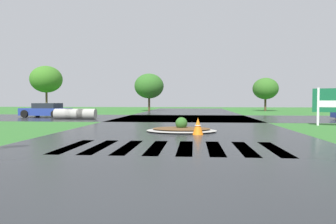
# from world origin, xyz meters

# --- Properties ---
(asphalt_roadway) EXTENTS (10.98, 80.00, 0.01)m
(asphalt_roadway) POSITION_xyz_m (0.00, 10.00, 0.00)
(asphalt_roadway) COLOR #232628
(asphalt_roadway) RESTS_ON ground
(asphalt_cross_road) EXTENTS (90.00, 9.88, 0.01)m
(asphalt_cross_road) POSITION_xyz_m (0.00, 21.39, 0.00)
(asphalt_cross_road) COLOR #232628
(asphalt_cross_road) RESTS_ON ground
(crosswalk_stripes) EXTENTS (6.75, 3.01, 0.01)m
(crosswalk_stripes) POSITION_xyz_m (-0.00, 5.77, 0.00)
(crosswalk_stripes) COLOR white
(crosswalk_stripes) RESTS_ON ground
(median_island) EXTENTS (3.29, 2.33, 0.68)m
(median_island) POSITION_xyz_m (0.13, 10.59, 0.13)
(median_island) COLOR #9E9B93
(median_island) RESTS_ON ground
(car_blue_compact) EXTENTS (4.26, 2.36, 1.22)m
(car_blue_compact) POSITION_xyz_m (-12.00, 21.64, 0.58)
(car_blue_compact) COLOR navy
(car_blue_compact) RESTS_ON ground
(drainage_pipe_stack) EXTENTS (3.27, 0.86, 0.81)m
(drainage_pipe_stack) POSITION_xyz_m (-8.49, 19.34, 0.40)
(drainage_pipe_stack) COLOR #9E9B93
(drainage_pipe_stack) RESTS_ON ground
(traffic_cone) EXTENTS (0.47, 0.47, 0.73)m
(traffic_cone) POSITION_xyz_m (0.88, 9.44, 0.36)
(traffic_cone) COLOR orange
(traffic_cone) RESTS_ON ground
(background_treeline) EXTENTS (49.03, 4.80, 6.29)m
(background_treeline) POSITION_xyz_m (-1.26, 37.72, 3.70)
(background_treeline) COLOR #4C3823
(background_treeline) RESTS_ON ground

